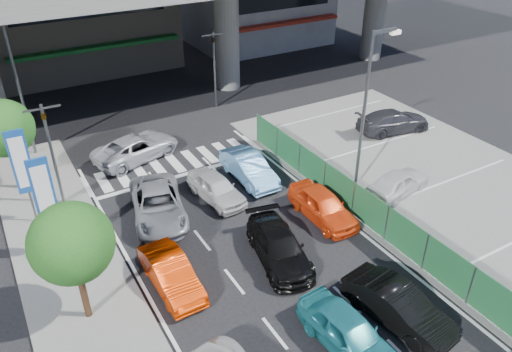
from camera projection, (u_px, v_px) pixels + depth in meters
ground at (312, 316)px, 18.08m from camera, size 120.00×120.00×0.00m
parking_lot at (472, 203)px, 24.29m from camera, size 12.00×28.00×0.06m
sidewalk_left at (89, 316)px, 17.99m from camera, size 4.00×30.00×0.12m
fence_run at (403, 236)px, 20.64m from camera, size 0.16×22.00×1.80m
traffic_light_left at (47, 131)px, 22.27m from camera, size 1.60×1.24×5.20m
traffic_light_right at (214, 51)px, 32.51m from camera, size 1.60×1.24×5.20m
street_lamp_right at (368, 100)px, 23.16m from camera, size 1.65×0.22×8.00m
street_lamp_left at (19, 74)px, 26.24m from camera, size 1.65×0.22×8.00m
signboard_near at (45, 196)px, 19.32m from camera, size 0.80×0.14×4.70m
signboard_far at (22, 165)px, 21.37m from camera, size 0.80×0.14×4.70m
tree_near at (72, 243)px, 16.28m from camera, size 2.80×2.80×4.80m
tree_far at (4, 129)px, 23.72m from camera, size 2.80×2.80×4.80m
taxi_teal_mid at (348, 332)px, 16.54m from camera, size 1.91×4.15×1.38m
hatch_black_mid_right at (398, 306)px, 17.56m from camera, size 2.15×4.38×1.38m
taxi_orange_left at (171, 274)px, 19.06m from camera, size 1.44×3.90×1.27m
sedan_black_mid at (279, 247)px, 20.43m from camera, size 2.69×4.74×1.29m
taxi_orange_right at (323, 205)px, 22.93m from camera, size 1.67×4.07×1.38m
wagon_silver_front_left at (158, 204)px, 23.01m from camera, size 3.37×5.36×1.38m
sedan_white_front_mid at (216, 188)px, 24.33m from camera, size 1.93×3.91×1.28m
kei_truck_front_right at (249, 168)px, 25.91m from camera, size 1.48×4.19×1.38m
crossing_wagon_silver at (136, 148)px, 27.86m from camera, size 5.38×3.62×1.37m
parked_sedan_white at (398, 182)px, 24.66m from camera, size 3.92×2.14×1.27m
parked_sedan_dgrey at (393, 121)px, 30.77m from camera, size 4.93×2.70×1.35m
traffic_cone at (359, 203)px, 23.61m from camera, size 0.38×0.38×0.72m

